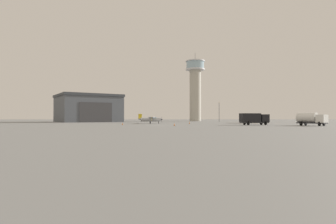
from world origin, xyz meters
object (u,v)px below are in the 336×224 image
at_px(truck_box_orange, 248,118).
at_px(traffic_cone_mid_apron, 174,124).
at_px(airplane_silver, 151,119).
at_px(truck_fuel_tanker_white, 311,118).
at_px(traffic_cone_near_left, 189,123).
at_px(control_tower, 195,86).
at_px(truck_box_black, 254,118).
at_px(light_post_east, 219,110).
at_px(traffic_cone_near_right, 123,124).

bearing_deg(truck_box_orange, traffic_cone_mid_apron, -25.52).
distance_m(airplane_silver, traffic_cone_mid_apron, 25.09).
bearing_deg(truck_fuel_tanker_white, traffic_cone_near_left, -164.44).
relative_size(control_tower, truck_box_orange, 4.57).
bearing_deg(truck_fuel_tanker_white, truck_box_black, -157.02).
relative_size(truck_box_black, light_post_east, 0.83).
distance_m(truck_box_black, truck_box_orange, 24.66).
bearing_deg(traffic_cone_mid_apron, truck_box_black, 14.46).
bearing_deg(traffic_cone_mid_apron, light_post_east, 68.87).
bearing_deg(light_post_east, airplane_silver, -130.12).
distance_m(truck_box_orange, light_post_east, 29.74).
distance_m(truck_box_black, traffic_cone_mid_apron, 20.71).
relative_size(airplane_silver, truck_box_orange, 1.34).
distance_m(control_tower, truck_fuel_tanker_white, 82.13).
height_order(control_tower, traffic_cone_near_left, control_tower).
bearing_deg(control_tower, truck_box_black, -85.71).
xyz_separation_m(truck_box_orange, light_post_east, (-3.36, 29.33, 3.53)).
distance_m(light_post_east, traffic_cone_near_right, 61.66).
relative_size(control_tower, traffic_cone_near_left, 46.91).
height_order(truck_box_black, traffic_cone_near_left, truck_box_black).
bearing_deg(truck_box_black, control_tower, 86.54).
xyz_separation_m(control_tower, traffic_cone_mid_apron, (-14.56, -77.79, -17.40)).
distance_m(airplane_silver, light_post_east, 44.81).
relative_size(truck_box_black, traffic_cone_mid_apron, 11.58).
height_order(control_tower, truck_box_black, control_tower).
bearing_deg(truck_fuel_tanker_white, traffic_cone_near_right, -139.72).
relative_size(control_tower, truck_box_black, 4.77).
bearing_deg(truck_box_black, traffic_cone_near_left, 130.82).
bearing_deg(traffic_cone_near_right, light_post_east, 54.79).
height_order(traffic_cone_near_right, traffic_cone_mid_apron, traffic_cone_mid_apron).
bearing_deg(control_tower, traffic_cone_near_right, -111.51).
bearing_deg(airplane_silver, light_post_east, 51.86).
height_order(airplane_silver, traffic_cone_mid_apron, airplane_silver).
xyz_separation_m(truck_fuel_tanker_white, light_post_east, (-8.54, 59.47, 3.51)).
distance_m(control_tower, traffic_cone_near_right, 76.79).
bearing_deg(light_post_east, truck_box_black, -92.76).
xyz_separation_m(airplane_silver, traffic_cone_near_right, (-6.66, -16.08, -1.09)).
bearing_deg(light_post_east, traffic_cone_near_left, -113.13).
bearing_deg(airplane_silver, traffic_cone_near_right, -110.53).
bearing_deg(traffic_cone_near_right, airplane_silver, 67.49).
bearing_deg(traffic_cone_near_left, airplane_silver, 151.80).
relative_size(control_tower, traffic_cone_mid_apron, 55.26).
bearing_deg(control_tower, truck_box_orange, -76.86).
distance_m(light_post_east, traffic_cone_near_left, 44.12).
distance_m(truck_box_orange, traffic_cone_mid_apron, 39.00).
relative_size(truck_box_orange, traffic_cone_mid_apron, 12.10).
height_order(truck_fuel_tanker_white, truck_box_orange, truck_fuel_tanker_white).
xyz_separation_m(airplane_silver, light_post_east, (28.77, 34.14, 3.79)).
height_order(light_post_east, traffic_cone_near_right, light_post_east).
bearing_deg(traffic_cone_near_right, control_tower, 68.49).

